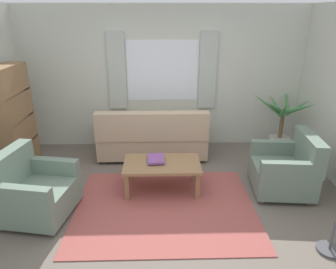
# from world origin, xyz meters

# --- Properties ---
(ground_plane) EXTENTS (6.24, 6.24, 0.00)m
(ground_plane) POSITION_xyz_m (0.00, 0.00, 0.00)
(ground_plane) COLOR #6B6056
(wall_back) EXTENTS (5.32, 0.12, 2.60)m
(wall_back) POSITION_xyz_m (0.00, 2.26, 1.30)
(wall_back) COLOR beige
(wall_back) RESTS_ON ground_plane
(window_with_curtains) EXTENTS (1.98, 0.07, 1.40)m
(window_with_curtains) POSITION_xyz_m (0.00, 2.18, 1.45)
(window_with_curtains) COLOR white
(area_rug) EXTENTS (2.40, 1.90, 0.01)m
(area_rug) POSITION_xyz_m (0.00, 0.00, 0.01)
(area_rug) COLOR #9E4C47
(area_rug) RESTS_ON ground_plane
(couch) EXTENTS (1.90, 0.82, 0.92)m
(couch) POSITION_xyz_m (-0.19, 1.59, 0.37)
(couch) COLOR tan
(couch) RESTS_ON ground_plane
(armchair_left) EXTENTS (0.96, 0.97, 0.88)m
(armchair_left) POSITION_xyz_m (-1.67, -0.11, 0.35)
(armchair_left) COLOR slate
(armchair_left) RESTS_ON ground_plane
(armchair_right) EXTENTS (0.89, 0.91, 0.88)m
(armchair_right) POSITION_xyz_m (1.76, 0.39, 0.35)
(armchair_right) COLOR slate
(armchair_right) RESTS_ON ground_plane
(coffee_table) EXTENTS (1.10, 0.64, 0.44)m
(coffee_table) POSITION_xyz_m (-0.03, 0.47, 0.38)
(coffee_table) COLOR olive
(coffee_table) RESTS_ON ground_plane
(book_stack_on_table) EXTENTS (0.25, 0.34, 0.05)m
(book_stack_on_table) POSITION_xyz_m (-0.12, 0.53, 0.47)
(book_stack_on_table) COLOR #335199
(book_stack_on_table) RESTS_ON coffee_table
(potted_plant) EXTENTS (1.04, 1.23, 1.16)m
(potted_plant) POSITION_xyz_m (2.16, 1.74, 0.51)
(potted_plant) COLOR #B7B2A8
(potted_plant) RESTS_ON ground_plane
(bookshelf) EXTENTS (0.30, 0.94, 1.72)m
(bookshelf) POSITION_xyz_m (-2.35, 1.20, 0.89)
(bookshelf) COLOR olive
(bookshelf) RESTS_ON ground_plane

